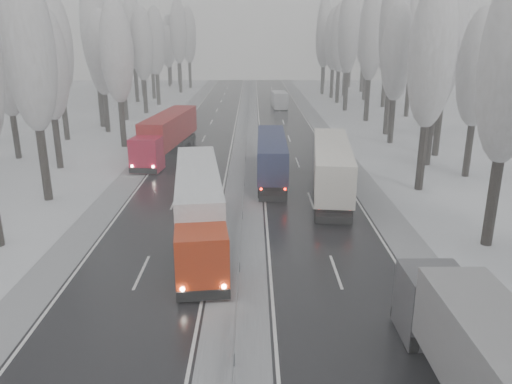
{
  "coord_description": "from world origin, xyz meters",
  "views": [
    {
      "loc": [
        0.76,
        -12.35,
        12.27
      ],
      "look_at": [
        0.98,
        19.39,
        2.2
      ],
      "focal_mm": 35.0,
      "sensor_mm": 36.0,
      "label": 1
    }
  ],
  "objects_px": {
    "truck_cream_box": "(331,163)",
    "box_truck_distant": "(279,99)",
    "truck_red_red": "(167,132)",
    "truck_red_white": "(199,202)",
    "truck_blue_box": "(271,153)"
  },
  "relations": [
    {
      "from": "truck_blue_box",
      "to": "truck_red_white",
      "type": "relative_size",
      "value": 0.91
    },
    {
      "from": "truck_blue_box",
      "to": "truck_red_red",
      "type": "xyz_separation_m",
      "value": [
        -10.6,
        8.49,
        0.24
      ]
    },
    {
      "from": "truck_red_red",
      "to": "truck_red_white",
      "type": "bearing_deg",
      "value": -68.95
    },
    {
      "from": "box_truck_distant",
      "to": "truck_red_red",
      "type": "relative_size",
      "value": 0.46
    },
    {
      "from": "truck_cream_box",
      "to": "box_truck_distant",
      "type": "height_order",
      "value": "truck_cream_box"
    },
    {
      "from": "box_truck_distant",
      "to": "truck_red_red",
      "type": "xyz_separation_m",
      "value": [
        -13.54,
        -35.63,
        1.03
      ]
    },
    {
      "from": "box_truck_distant",
      "to": "truck_blue_box",
      "type": "bearing_deg",
      "value": -97.0
    },
    {
      "from": "truck_cream_box",
      "to": "truck_red_red",
      "type": "relative_size",
      "value": 1.0
    },
    {
      "from": "truck_cream_box",
      "to": "truck_red_white",
      "type": "xyz_separation_m",
      "value": [
        -9.55,
        -9.3,
        -0.04
      ]
    },
    {
      "from": "truck_red_white",
      "to": "truck_red_red",
      "type": "xyz_separation_m",
      "value": [
        -5.62,
        22.6,
        0.02
      ]
    },
    {
      "from": "truck_blue_box",
      "to": "truck_red_white",
      "type": "distance_m",
      "value": 14.96
    },
    {
      "from": "truck_blue_box",
      "to": "truck_red_red",
      "type": "height_order",
      "value": "truck_red_red"
    },
    {
      "from": "truck_blue_box",
      "to": "box_truck_distant",
      "type": "distance_m",
      "value": 44.22
    },
    {
      "from": "truck_blue_box",
      "to": "truck_red_white",
      "type": "bearing_deg",
      "value": -108.44
    },
    {
      "from": "truck_blue_box",
      "to": "truck_red_red",
      "type": "distance_m",
      "value": 13.58
    }
  ]
}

